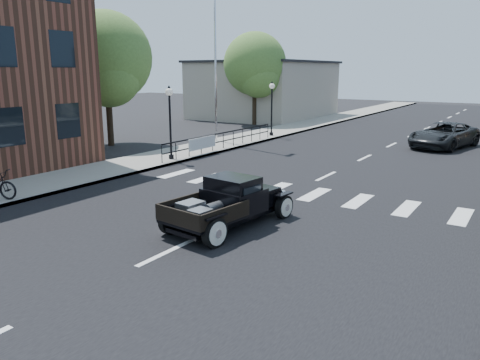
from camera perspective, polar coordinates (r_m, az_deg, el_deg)
The scene contains 14 objects.
ground at distance 13.85m, azimuth -0.73°, elevation -5.00°, with size 120.00×120.00×0.00m, color black.
road at distance 27.32m, azimuth 16.89°, elevation 3.54°, with size 14.00×80.00×0.02m, color black.
road_markings at distance 22.62m, azimuth 13.36°, elevation 1.81°, with size 12.00×60.00×0.06m, color silver, non-canonical shape.
sidewalk_left at distance 30.68m, azimuth 1.44°, elevation 5.23°, with size 3.00×80.00×0.15m, color gray.
low_building_left at distance 44.92m, azimuth 3.01°, elevation 10.85°, with size 10.00×12.00×5.00m, color #ABA08F.
railing at distance 25.80m, azimuth -2.05°, elevation 5.00°, with size 0.08×10.00×1.00m, color black, non-canonical shape.
banner at distance 24.18m, azimuth -4.60°, elevation 3.93°, with size 0.04×2.20×0.60m, color silver, non-canonical shape.
lamp_post_b at distance 22.69m, azimuth -8.51°, elevation 6.92°, with size 0.36×0.36×3.50m, color black, non-canonical shape.
lamp_post_c at distance 30.89m, azimuth 3.88°, elevation 8.67°, with size 0.36×0.36×3.50m, color black, non-canonical shape.
flagpole at distance 28.34m, azimuth -3.05°, elevation 17.47°, with size 0.12×0.12×12.59m, color silver.
big_tree_near at distance 28.50m, azimuth -15.89°, elevation 11.72°, with size 5.22×5.22×7.67m, color #4A6E2F, non-canonical shape.
big_tree_far at distance 38.45m, azimuth 1.80°, elevation 12.23°, with size 5.01×5.01×7.36m, color #4A6E2F, non-canonical shape.
hotrod_pickup at distance 13.15m, azimuth -1.40°, elevation -2.69°, with size 1.96×4.20×1.46m, color black, non-canonical shape.
second_car at distance 29.24m, azimuth 23.60°, elevation 5.01°, with size 2.38×5.16×1.43m, color black.
Camera 1 is at (7.25, -10.98, 4.33)m, focal length 35.00 mm.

